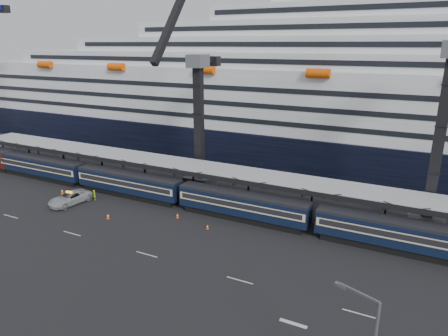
% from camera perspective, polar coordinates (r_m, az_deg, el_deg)
% --- Properties ---
extents(ground, '(260.00, 260.00, 0.00)m').
position_cam_1_polar(ground, '(45.82, 6.76, -13.82)').
color(ground, black).
rests_on(ground, ground).
extents(lane_markings, '(111.00, 4.27, 0.02)m').
position_cam_1_polar(lane_markings, '(39.96, 15.69, -19.63)').
color(lane_markings, beige).
rests_on(lane_markings, ground).
extents(train, '(133.05, 3.00, 4.05)m').
position_cam_1_polar(train, '(54.62, 5.87, -5.84)').
color(train, black).
rests_on(train, ground).
extents(canopy, '(130.00, 6.25, 5.53)m').
position_cam_1_polar(canopy, '(55.81, 11.91, -2.26)').
color(canopy, '#A0A3A8').
rests_on(canopy, ground).
extents(cruise_ship, '(214.09, 28.84, 34.00)m').
position_cam_1_polar(cruise_ship, '(85.01, 17.23, 8.96)').
color(cruise_ship, black).
rests_on(cruise_ship, ground).
extents(crane_dark_near, '(4.50, 17.75, 35.08)m').
position_cam_1_polar(crane_dark_near, '(65.68, -3.79, 7.06)').
color(crane_dark_near, '#515459').
rests_on(crane_dark_near, ground).
extents(crane_dark_mid, '(4.50, 18.24, 39.64)m').
position_cam_1_polar(crane_dark_mid, '(55.71, 28.53, 4.62)').
color(crane_dark_mid, '#515459').
rests_on(crane_dark_mid, ground).
extents(pickup_truck, '(3.96, 7.05, 1.86)m').
position_cam_1_polar(pickup_truck, '(65.88, -21.17, -4.03)').
color(pickup_truck, '#A3A6AA').
rests_on(pickup_truck, ground).
extents(worker, '(0.71, 0.65, 1.63)m').
position_cam_1_polar(worker, '(66.25, -18.00, -3.68)').
color(worker, '#AFE90C').
rests_on(worker, ground).
extents(traffic_cone_a, '(0.41, 0.41, 0.83)m').
position_cam_1_polar(traffic_cone_a, '(70.94, -22.12, -3.08)').
color(traffic_cone_a, '#F55407').
rests_on(traffic_cone_a, ground).
extents(traffic_cone_b, '(0.42, 0.42, 0.83)m').
position_cam_1_polar(traffic_cone_b, '(58.91, -16.25, -6.60)').
color(traffic_cone_b, '#F55407').
rests_on(traffic_cone_b, ground).
extents(traffic_cone_c, '(0.38, 0.38, 0.76)m').
position_cam_1_polar(traffic_cone_c, '(57.23, -6.68, -6.74)').
color(traffic_cone_c, '#F55407').
rests_on(traffic_cone_c, ground).
extents(traffic_cone_d, '(0.35, 0.35, 0.69)m').
position_cam_1_polar(traffic_cone_d, '(53.68, -2.39, -8.37)').
color(traffic_cone_d, '#F55407').
rests_on(traffic_cone_d, ground).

